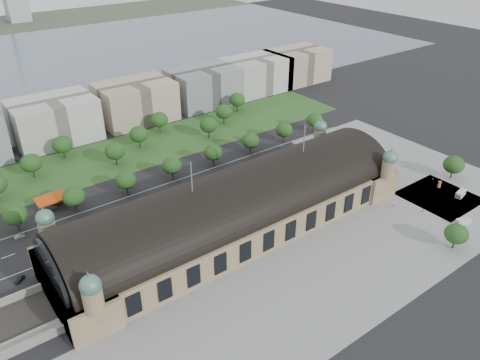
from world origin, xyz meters
TOP-DOWN VIEW (x-y plane):
  - ground at (0.00, 0.00)m, footprint 900.00×900.00m
  - station at (0.00, 0.00)m, footprint 150.00×48.40m
  - plaza_south at (10.00, -44.00)m, footprint 190.00×48.00m
  - plaza_east at (103.00, 0.00)m, footprint 56.00×100.00m
  - road_slab at (-20.00, 38.00)m, footprint 260.00×26.00m
  - grass_belt at (-15.00, 93.00)m, footprint 300.00×45.00m
  - petrol_station at (-53.91, 65.28)m, footprint 14.00×13.00m
  - lake at (0.00, 298.00)m, footprint 700.00×320.00m
  - office_3 at (-30.00, 133.00)m, footprint 45.00×32.00m
  - office_4 at (20.00, 133.00)m, footprint 45.00×32.00m
  - office_5 at (70.00, 133.00)m, footprint 45.00×32.00m
  - office_6 at (115.00, 133.00)m, footprint 45.00×32.00m
  - office_7 at (155.00, 133.00)m, footprint 45.00×32.00m
  - tree_row_2 at (-72.00, 53.00)m, footprint 9.60×9.60m
  - tree_row_3 at (-48.00, 53.00)m, footprint 9.60×9.60m
  - tree_row_4 at (-24.00, 53.00)m, footprint 9.60×9.60m
  - tree_row_5 at (0.00, 53.00)m, footprint 9.60×9.60m
  - tree_row_6 at (24.00, 53.00)m, footprint 9.60×9.60m
  - tree_row_7 at (48.00, 53.00)m, footprint 9.60×9.60m
  - tree_row_8 at (72.00, 53.00)m, footprint 9.60×9.60m
  - tree_row_9 at (96.00, 53.00)m, footprint 9.60×9.60m
  - tree_belt_4 at (-54.00, 95.00)m, footprint 10.40×10.40m
  - tree_belt_5 at (-35.00, 107.00)m, footprint 10.40×10.40m
  - tree_belt_6 at (-16.00, 83.00)m, footprint 10.40×10.40m
  - tree_belt_7 at (3.00, 95.00)m, footprint 10.40×10.40m
  - tree_belt_8 at (22.00, 107.00)m, footprint 10.40×10.40m
  - tree_belt_9 at (41.00, 83.00)m, footprint 10.40×10.40m
  - tree_belt_10 at (60.00, 95.00)m, footprint 10.40×10.40m
  - tree_belt_11 at (79.00, 107.00)m, footprint 10.40×10.40m
  - tree_plaza_ne at (110.00, -28.00)m, footprint 10.00×10.00m
  - tree_plaza_s at (60.00, -60.00)m, footprint 9.00×9.00m
  - traffic_car_1 at (-73.15, 47.49)m, footprint 4.16×1.58m
  - traffic_car_3 at (-34.14, 39.30)m, footprint 5.07×2.22m
  - traffic_car_4 at (22.94, 33.42)m, footprint 4.36×2.07m
  - traffic_car_5 at (48.98, 39.38)m, footprint 4.37×1.71m
  - traffic_car_6 at (59.55, 34.44)m, footprint 5.92×2.93m
  - parked_car_0 at (-79.91, 21.00)m, footprint 4.16×3.59m
  - parked_car_1 at (-49.51, 21.00)m, footprint 5.57×5.14m
  - parked_car_2 at (-68.91, 21.09)m, footprint 5.72×3.89m
  - parked_car_3 at (-32.09, 21.00)m, footprint 4.68×3.23m
  - parked_car_4 at (-45.44, 23.80)m, footprint 5.14×3.75m
  - parked_car_5 at (-35.64, 21.00)m, footprint 5.24×3.74m
  - parked_car_6 at (-19.29, 22.31)m, footprint 5.29×4.61m
  - bus_west at (-2.04, 32.00)m, footprint 13.44×4.33m
  - bus_mid at (13.65, 32.00)m, footprint 12.80×3.11m
  - bus_east at (22.38, 29.55)m, footprint 10.81×2.74m
  - van_east at (97.47, -40.48)m, footprint 6.89×3.75m
  - van_south at (77.87, -53.33)m, footprint 6.56×4.41m
  - advertising_column at (97.30, -29.80)m, footprint 1.68×1.68m
  - pedestrian_0 at (64.57, -28.27)m, footprint 1.06×0.76m
  - pedestrian_1 at (72.59, -37.91)m, footprint 0.76×0.71m
  - pedestrian_2 at (100.91, -24.00)m, footprint 0.72×0.87m
  - pedestrian_4 at (80.16, -52.08)m, footprint 0.99×1.16m

SIDE VIEW (x-z plane):
  - ground at x=0.00m, z-range 0.00..0.00m
  - plaza_south at x=10.00m, z-range -0.06..0.06m
  - plaza_east at x=103.00m, z-range -0.06..0.06m
  - road_slab at x=-20.00m, z-range -0.05..0.05m
  - grass_belt at x=-15.00m, z-range -0.05..0.05m
  - lake at x=0.00m, z-range -0.04..0.04m
  - parked_car_5 at x=-35.64m, z-range 0.00..1.33m
  - parked_car_0 at x=-79.91m, z-range 0.00..1.35m
  - traffic_car_1 at x=-73.15m, z-range 0.00..1.36m
  - traffic_car_5 at x=48.98m, z-range 0.00..1.42m
  - traffic_car_4 at x=22.94m, z-range 0.00..1.44m
  - parked_car_1 at x=-49.51m, z-range 0.00..1.45m
  - traffic_car_3 at x=-34.14m, z-range 0.00..1.45m
  - parked_car_6 at x=-19.29m, z-range 0.00..1.46m
  - parked_car_3 at x=-32.09m, z-range 0.00..1.48m
  - parked_car_2 at x=-68.91m, z-range 0.00..1.54m
  - pedestrian_2 at x=100.91m, z-range 0.00..1.56m
  - parked_car_4 at x=-45.44m, z-range 0.00..1.62m
  - traffic_car_6 at x=59.55m, z-range 0.00..1.62m
  - pedestrian_4 at x=80.16m, z-range 0.00..1.67m
  - pedestrian_1 at x=72.59m, z-range 0.00..1.75m
  - pedestrian_0 at x=64.57m, z-range 0.00..1.96m
  - van_south at x=77.87m, z-range -0.06..2.58m
  - van_east at x=97.47m, z-range -0.06..2.76m
  - bus_east at x=22.38m, z-range 0.00..3.00m
  - advertising_column at x=97.30m, z-range 0.06..3.24m
  - bus_mid at x=13.65m, z-range 0.00..3.56m
  - bus_west at x=-2.04m, z-range 0.00..3.68m
  - petrol_station at x=-53.91m, z-range 0.42..5.47m
  - tree_plaza_s at x=60.00m, z-range 1.48..12.13m
  - tree_row_2 at x=-72.00m, z-range 1.67..13.19m
  - tree_row_3 at x=-48.00m, z-range 1.67..13.19m
  - tree_row_4 at x=-24.00m, z-range 1.67..13.19m
  - tree_row_5 at x=0.00m, z-range 1.67..13.19m
  - tree_row_6 at x=24.00m, z-range 1.67..13.19m
  - tree_row_7 at x=48.00m, z-range 1.67..13.19m
  - tree_row_8 at x=72.00m, z-range 1.67..13.19m
  - tree_row_9 at x=96.00m, z-range 1.67..13.19m
  - tree_plaza_ne at x=110.00m, z-range 1.58..13.27m
  - tree_belt_4 at x=-54.00m, z-range 1.81..14.29m
  - tree_belt_5 at x=-35.00m, z-range 1.81..14.29m
  - tree_belt_6 at x=-16.00m, z-range 1.81..14.29m
  - tree_belt_7 at x=3.00m, z-range 1.81..14.29m
  - tree_belt_8 at x=22.00m, z-range 1.81..14.29m
  - tree_belt_9 at x=41.00m, z-range 1.81..14.29m
  - tree_belt_10 at x=60.00m, z-range 1.81..14.29m
  - tree_belt_11 at x=79.00m, z-range 1.81..14.29m
  - station at x=0.00m, z-range -11.87..32.43m
  - office_3 at x=-30.00m, z-range 0.00..24.00m
  - office_4 at x=20.00m, z-range 0.00..24.00m
  - office_5 at x=70.00m, z-range 0.00..24.00m
  - office_6 at x=115.00m, z-range 0.00..24.00m
  - office_7 at x=155.00m, z-range 0.00..24.00m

